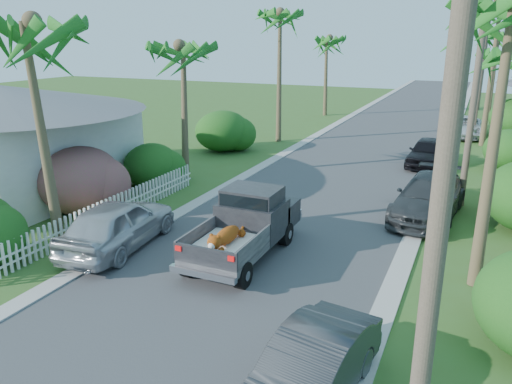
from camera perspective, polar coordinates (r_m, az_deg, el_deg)
The scene contains 27 objects.
ground at distance 11.91m, azimuth -10.54°, elevation -16.46°, with size 120.00×120.00×0.00m, color #385921.
road at distance 34.16m, azimuth 13.92°, elevation 5.77°, with size 8.00×100.00×0.02m, color #38383A.
curb_left at distance 35.15m, azimuth 7.00°, elevation 6.50°, with size 0.60×100.00×0.06m, color #A5A39E.
curb_right at distance 33.68m, azimuth 21.13°, elevation 4.98°, with size 0.60×100.00×0.06m, color #A5A39E.
pickup_truck at distance 15.63m, azimuth -0.85°, elevation -3.49°, with size 1.98×5.12×2.06m.
parked_car_rn at distance 9.85m, azimuth 6.20°, elevation -19.62°, with size 1.41×4.05×1.33m, color #2E3033.
parked_car_rm at distance 19.86m, azimuth 19.13°, elevation -0.63°, with size 2.15×5.30×1.54m, color #2E3133.
parked_car_rf at distance 27.88m, azimuth 19.02°, elevation 4.30°, with size 1.72×4.27×1.45m, color black.
parked_car_rd at distance 37.13m, azimuth 22.71°, elevation 6.87°, with size 2.23×4.84×1.34m, color silver.
parked_car_ln at distance 16.62m, azimuth -15.48°, elevation -3.59°, with size 1.91×4.76×1.62m, color #B1B4B9.
palm_l_a at distance 16.35m, azimuth -24.63°, elevation 17.13°, with size 4.40×4.40×8.20m.
palm_l_b at distance 23.69m, azimuth -8.50°, elevation 16.14°, with size 4.40×4.40×7.40m.
palm_l_c at distance 32.30m, azimuth 2.78°, elevation 19.71°, with size 4.40×4.40×9.20m.
palm_l_d at distance 43.79m, azimuth 8.16°, elevation 17.02°, with size 4.40×4.40×7.70m.
palm_r_b at distance 23.02m, azimuth 26.85°, elevation 14.02°, with size 4.40×4.40×7.20m.
palm_r_c at distance 34.04m, azimuth 26.14°, elevation 18.28°, with size 4.40×4.40×9.40m.
palm_r_d at distance 48.00m, azimuth 26.03°, elevation 15.88°, with size 4.40×4.40×8.00m.
shrub_l_b at distance 20.28m, azimuth -19.41°, elevation 1.28°, with size 3.00×3.30×2.60m, color #C61C5A.
shrub_l_c at distance 23.06m, azimuth -11.86°, elevation 2.99°, with size 2.40×2.64×2.00m, color #134314.
shrub_l_d at distance 29.97m, azimuth -3.84°, elevation 6.99°, with size 3.20×3.52×2.40m, color #134314.
shrub_r_c at distance 28.58m, azimuth 27.05°, elevation 4.31°, with size 2.60×2.86×2.10m, color #134314.
picket_fence at distance 18.99m, azimuth -16.23°, elevation -2.01°, with size 0.10×11.00×1.00m, color white.
house_left at distance 24.53m, azimuth -26.93°, elevation 5.01°, with size 9.00×8.00×4.60m.
utility_pole_a at distance 6.32m, azimuth 20.32°, elevation -1.94°, with size 1.60×0.26×9.00m.
utility_pole_b at distance 21.09m, azimuth 23.76°, elevation 10.56°, with size 1.60×0.26×9.00m.
utility_pole_c at distance 36.05m, azimuth 24.37°, elevation 12.73°, with size 1.60×0.26×9.00m.
utility_pole_d at distance 51.04m, azimuth 24.63°, elevation 13.62°, with size 1.60×0.26×9.00m.
Camera 1 is at (5.90, -8.00, 6.57)m, focal length 35.00 mm.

